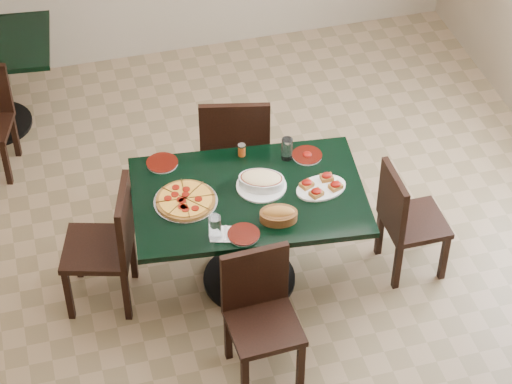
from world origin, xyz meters
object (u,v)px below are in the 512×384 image
object	(u,v)px
chair_left	(110,241)
lasagna_casserole	(261,181)
bread_basket	(279,215)
main_table	(249,216)
chair_right	(405,217)
bruschetta_platter	(321,186)
chair_near	(260,309)
chair_far	(235,146)
pepperoni_pizza	(186,200)

from	to	relation	value
chair_left	lasagna_casserole	distance (m)	0.99
lasagna_casserole	bread_basket	size ratio (longest dim) A/B	1.29
main_table	chair_right	distance (m)	0.99
chair_right	lasagna_casserole	xyz separation A→B (m)	(-0.88, 0.19, 0.35)
lasagna_casserole	bruschetta_platter	world-z (taller)	lasagna_casserole
chair_left	bread_basket	size ratio (longest dim) A/B	3.57
chair_left	bruschetta_platter	bearing A→B (deg)	99.38
chair_near	chair_far	bearing A→B (deg)	79.26
chair_near	lasagna_casserole	xyz separation A→B (m)	(0.20, 0.70, 0.33)
chair_far	bruschetta_platter	xyz separation A→B (m)	(0.34, -0.77, 0.23)
chair_near	chair_right	xyz separation A→B (m)	(1.08, 0.52, -0.02)
main_table	chair_near	bearing A→B (deg)	-93.17
chair_far	bruschetta_platter	bearing A→B (deg)	126.69
bread_basket	chair_far	bearing A→B (deg)	104.08
chair_left	chair_far	bearing A→B (deg)	139.64
chair_right	lasagna_casserole	bearing A→B (deg)	78.09
pepperoni_pizza	lasagna_casserole	world-z (taller)	lasagna_casserole
chair_near	bruschetta_platter	distance (m)	0.86
bread_basket	bruschetta_platter	bearing A→B (deg)	43.51
chair_far	chair_left	distance (m)	1.13
lasagna_casserole	bruschetta_platter	size ratio (longest dim) A/B	0.92
bruschetta_platter	bread_basket	bearing A→B (deg)	-159.68
main_table	lasagna_casserole	bearing A→B (deg)	32.20
main_table	bread_basket	size ratio (longest dim) A/B	5.93
chair_near	pepperoni_pizza	bearing A→B (deg)	109.10
chair_right	pepperoni_pizza	xyz separation A→B (m)	(-1.35, 0.17, 0.32)
bread_basket	lasagna_casserole	bearing A→B (deg)	106.52
chair_far	chair_left	bearing A→B (deg)	46.24
chair_far	bruschetta_platter	size ratio (longest dim) A/B	2.77
pepperoni_pizza	bruschetta_platter	bearing A→B (deg)	-6.70
main_table	chair_near	distance (m)	0.67
chair_far	bread_basket	xyz separation A→B (m)	(0.02, -0.96, 0.24)
chair_far	pepperoni_pizza	size ratio (longest dim) A/B	2.55
main_table	chair_near	xyz separation A→B (m)	(-0.11, -0.66, -0.10)
chair_right	bruschetta_platter	size ratio (longest dim) A/B	2.31
bruschetta_platter	chair_right	bearing A→B (deg)	-17.96
main_table	chair_right	xyz separation A→B (m)	(0.98, -0.14, -0.12)
bruschetta_platter	chair_left	bearing A→B (deg)	162.83
chair_right	chair_far	bearing A→B (deg)	46.33
main_table	bruschetta_platter	bearing A→B (deg)	-2.91
pepperoni_pizza	bruschetta_platter	size ratio (longest dim) A/B	1.09
pepperoni_pizza	bread_basket	world-z (taller)	bread_basket
chair_near	bread_basket	size ratio (longest dim) A/B	3.39
main_table	lasagna_casserole	world-z (taller)	lasagna_casserole
chair_far	chair_right	bearing A→B (deg)	149.14
chair_near	lasagna_casserole	bearing A→B (deg)	71.67
bread_basket	chair_left	bearing A→B (deg)	173.12
bread_basket	bruschetta_platter	world-z (taller)	bread_basket
main_table	chair_left	size ratio (longest dim) A/B	1.66
chair_right	chair_left	xyz separation A→B (m)	(-1.82, 0.23, 0.05)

